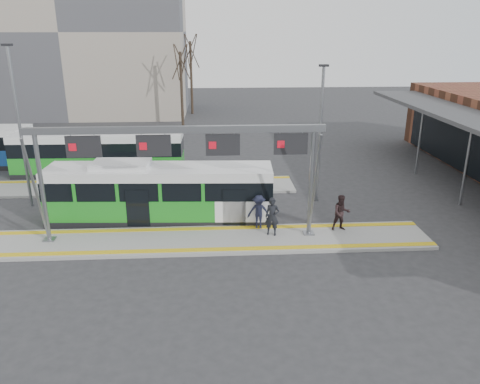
# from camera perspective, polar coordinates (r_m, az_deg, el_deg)

# --- Properties ---
(ground) EXTENTS (120.00, 120.00, 0.00)m
(ground) POSITION_cam_1_polar(r_m,az_deg,el_deg) (21.79, -5.91, -6.08)
(ground) COLOR #2D2D30
(ground) RESTS_ON ground
(platform_main) EXTENTS (22.00, 3.00, 0.15)m
(platform_main) POSITION_cam_1_polar(r_m,az_deg,el_deg) (21.76, -5.92, -5.90)
(platform_main) COLOR gray
(platform_main) RESTS_ON ground
(platform_second) EXTENTS (20.00, 3.00, 0.15)m
(platform_second) POSITION_cam_1_polar(r_m,az_deg,el_deg) (29.61, -13.07, 0.61)
(platform_second) COLOR gray
(platform_second) RESTS_ON ground
(tactile_main) EXTENTS (22.00, 2.65, 0.02)m
(tactile_main) POSITION_cam_1_polar(r_m,az_deg,el_deg) (21.72, -5.93, -5.70)
(tactile_main) COLOR gold
(tactile_main) RESTS_ON platform_main
(tactile_second) EXTENTS (20.00, 0.35, 0.02)m
(tactile_second) POSITION_cam_1_polar(r_m,az_deg,el_deg) (30.67, -12.75, 1.44)
(tactile_second) COLOR gold
(tactile_second) RESTS_ON platform_second
(gantry) EXTENTS (13.00, 1.68, 5.20)m
(gantry) POSITION_cam_1_polar(r_m,az_deg,el_deg) (20.60, -7.26, 5.09)
(gantry) COLOR slate
(gantry) RESTS_ON platform_main
(apartment_block) EXTENTS (24.50, 12.50, 18.40)m
(apartment_block) POSITION_cam_1_polar(r_m,az_deg,el_deg) (57.69, -19.54, 18.13)
(apartment_block) COLOR #A09385
(apartment_block) RESTS_ON ground
(hero_bus) EXTENTS (11.35, 2.97, 3.09)m
(hero_bus) POSITION_cam_1_polar(r_m,az_deg,el_deg) (24.00, -9.76, -0.18)
(hero_bus) COLOR black
(hero_bus) RESTS_ON ground
(bg_bus_green) EXTENTS (11.23, 2.59, 2.80)m
(bg_bus_green) POSITION_cam_1_polar(r_m,az_deg,el_deg) (32.82, -16.81, 4.48)
(bg_bus_green) COLOR black
(bg_bus_green) RESTS_ON ground
(passenger_a) EXTENTS (0.74, 0.57, 1.81)m
(passenger_a) POSITION_cam_1_polar(r_m,az_deg,el_deg) (21.78, 3.95, -3.00)
(passenger_a) COLOR black
(passenger_a) RESTS_ON platform_main
(passenger_b) EXTENTS (0.87, 0.69, 1.75)m
(passenger_b) POSITION_cam_1_polar(r_m,az_deg,el_deg) (22.76, 12.26, -2.49)
(passenger_b) COLOR black
(passenger_b) RESTS_ON platform_main
(passenger_c) EXTENTS (1.15, 0.75, 1.68)m
(passenger_c) POSITION_cam_1_polar(r_m,az_deg,el_deg) (22.48, 2.30, -2.43)
(passenger_c) COLOR black
(passenger_c) RESTS_ON platform_main
(tree_left) EXTENTS (1.40, 1.40, 8.22)m
(tree_left) POSITION_cam_1_polar(r_m,az_deg,el_deg) (47.21, -7.27, 15.39)
(tree_left) COLOR #382B21
(tree_left) RESTS_ON ground
(tree_mid) EXTENTS (1.40, 1.40, 9.11)m
(tree_mid) POSITION_cam_1_polar(r_m,az_deg,el_deg) (54.56, -6.06, 16.64)
(tree_mid) COLOR #382B21
(tree_mid) RESTS_ON ground
(lamp_west) EXTENTS (0.50, 0.25, 8.61)m
(lamp_west) POSITION_cam_1_polar(r_m,az_deg,el_deg) (27.31, -25.30, 7.43)
(lamp_west) COLOR slate
(lamp_west) RESTS_ON ground
(lamp_east) EXTENTS (0.50, 0.25, 7.55)m
(lamp_east) POSITION_cam_1_polar(r_m,az_deg,el_deg) (26.06, 9.75, 7.31)
(lamp_east) COLOR slate
(lamp_east) RESTS_ON ground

